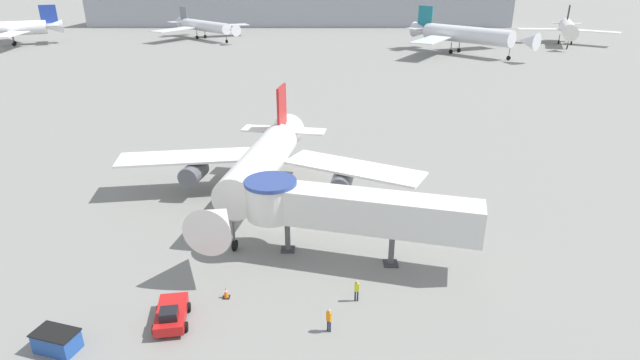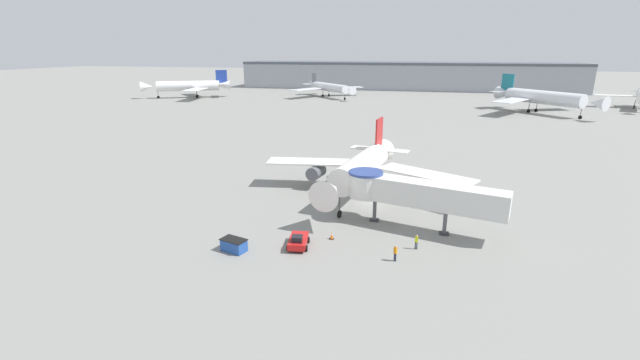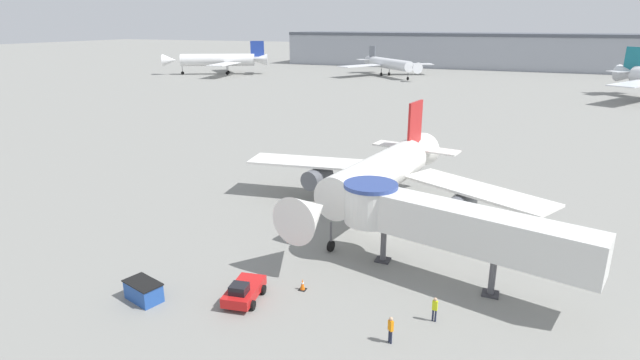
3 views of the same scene
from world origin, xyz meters
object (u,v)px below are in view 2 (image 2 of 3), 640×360
object	(u,v)px
background_jet_gray_tail	(329,87)
main_airplane	(362,168)
pushback_tug_red	(298,241)
ground_crew_marshaller	(395,252)
ground_crew_wing_walker	(416,241)
background_jet_teal_tail	(541,97)
service_container_blue	(234,245)
traffic_cone_starboard_wing	(449,209)
traffic_cone_near_nose	(332,236)
background_jet_blue_tail	(190,86)
jet_bridge	(412,192)

from	to	relation	value
background_jet_gray_tail	main_airplane	bearing A→B (deg)	-118.50
pushback_tug_red	ground_crew_marshaller	xyz separation A→B (m)	(10.09, -0.78, 0.28)
ground_crew_wing_walker	background_jet_teal_tail	bearing A→B (deg)	76.96
main_airplane	pushback_tug_red	distance (m)	18.35
service_container_blue	ground_crew_wing_walker	distance (m)	18.80
traffic_cone_starboard_wing	background_jet_teal_tail	world-z (taller)	background_jet_teal_tail
traffic_cone_near_nose	background_jet_blue_tail	bearing A→B (deg)	125.21
main_airplane	ground_crew_marshaller	size ratio (longest dim) A/B	18.04
traffic_cone_starboard_wing	background_jet_gray_tail	distance (m)	136.11
pushback_tug_red	background_jet_gray_tail	bearing A→B (deg)	92.32
ground_crew_marshaller	background_jet_gray_tail	size ratio (longest dim) A/B	0.06
pushback_tug_red	background_jet_gray_tail	xyz separation A→B (m)	(-28.36, 143.07, 3.51)
jet_bridge	service_container_blue	xyz separation A→B (m)	(-17.34, -10.42, -3.68)
main_airplane	traffic_cone_near_nose	bearing A→B (deg)	-84.29
main_airplane	pushback_tug_red	xyz separation A→B (m)	(-4.09, -17.54, -3.49)
service_container_blue	ground_crew_marshaller	world-z (taller)	ground_crew_marshaller
ground_crew_wing_walker	background_jet_gray_tail	world-z (taller)	background_jet_gray_tail
traffic_cone_starboard_wing	background_jet_blue_tail	distance (m)	151.33
background_jet_gray_tail	traffic_cone_near_nose	bearing A→B (deg)	-120.39
pushback_tug_red	ground_crew_wing_walker	world-z (taller)	ground_crew_wing_walker
ground_crew_marshaller	background_jet_blue_tail	world-z (taller)	background_jet_blue_tail
background_jet_gray_tail	traffic_cone_starboard_wing	bearing A→B (deg)	-114.02
main_airplane	background_jet_gray_tail	distance (m)	129.66
ground_crew_wing_walker	background_jet_blue_tail	bearing A→B (deg)	133.03
jet_bridge	background_jet_gray_tail	xyz separation A→B (m)	(-39.56, 135.10, -0.14)
jet_bridge	ground_crew_marshaller	distance (m)	9.44
traffic_cone_starboard_wing	traffic_cone_near_nose	xyz separation A→B (m)	(-12.86, -11.67, 0.05)
service_container_blue	background_jet_blue_tail	world-z (taller)	background_jet_blue_tail
service_container_blue	traffic_cone_near_nose	bearing A→B (deg)	29.50
jet_bridge	ground_crew_wing_walker	size ratio (longest dim) A/B	10.97
background_jet_blue_tail	jet_bridge	bearing A→B (deg)	12.16
service_container_blue	background_jet_gray_tail	world-z (taller)	background_jet_gray_tail
traffic_cone_near_nose	background_jet_blue_tail	world-z (taller)	background_jet_blue_tail
traffic_cone_near_nose	background_jet_blue_tail	size ratio (longest dim) A/B	0.02
background_jet_blue_tail	traffic_cone_starboard_wing	bearing A→B (deg)	15.07
traffic_cone_starboard_wing	service_container_blue	bearing A→B (deg)	-142.56
background_jet_teal_tail	ground_crew_wing_walker	bearing A→B (deg)	-150.02
background_jet_teal_tail	background_jet_blue_tail	bearing A→B (deg)	131.61
service_container_blue	background_jet_blue_tail	distance (m)	151.78
background_jet_blue_tail	background_jet_teal_tail	size ratio (longest dim) A/B	1.08
traffic_cone_starboard_wing	ground_crew_marshaller	world-z (taller)	ground_crew_marshaller
ground_crew_wing_walker	background_jet_gray_tail	distance (m)	146.43
pushback_tug_red	ground_crew_marshaller	world-z (taller)	ground_crew_marshaller
jet_bridge	service_container_blue	size ratio (longest dim) A/B	6.07
background_jet_blue_tail	service_container_blue	bearing A→B (deg)	4.57
traffic_cone_starboard_wing	ground_crew_marshaller	xyz separation A→B (m)	(-5.77, -15.18, 0.62)
traffic_cone_near_nose	main_airplane	bearing A→B (deg)	85.82
background_jet_teal_tail	main_airplane	bearing A→B (deg)	-156.81
pushback_tug_red	traffic_cone_near_nose	world-z (taller)	pushback_tug_red
service_container_blue	ground_crew_wing_walker	xyz separation A→B (m)	(18.17, 4.81, 0.28)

